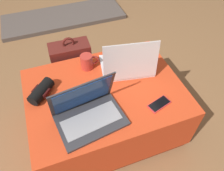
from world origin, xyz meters
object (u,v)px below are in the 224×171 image
laptop_far (127,64)px  backpack (73,68)px  laptop_near (88,112)px  wrist_brace (41,91)px  cell_phone (159,104)px  coffee_mug (87,62)px

laptop_far → backpack: bearing=-38.0°
laptop_near → backpack: size_ratio=0.76×
laptop_far → wrist_brace: laptop_far is taller
backpack → cell_phone: bearing=121.4°
wrist_brace → laptop_near: bearing=-48.4°
cell_phone → backpack: backpack is taller
laptop_near → wrist_brace: bearing=123.5°
laptop_far → coffee_mug: (-0.24, 0.12, -0.00)m
cell_phone → wrist_brace: bearing=-132.3°
backpack → wrist_brace: backpack is taller
laptop_near → coffee_mug: laptop_near is taller
backpack → coffee_mug: 0.34m
coffee_mug → laptop_far: bearing=-26.5°
laptop_near → cell_phone: size_ratio=2.61×
backpack → laptop_far: bearing=133.7°
backpack → wrist_brace: (-0.24, -0.37, 0.22)m
laptop_near → backpack: 0.66m
cell_phone → backpack: 0.80m
cell_phone → laptop_far: bearing=175.1°
laptop_far → backpack: (-0.31, 0.35, -0.24)m
backpack → wrist_brace: 0.50m
cell_phone → wrist_brace: (-0.62, 0.30, 0.03)m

